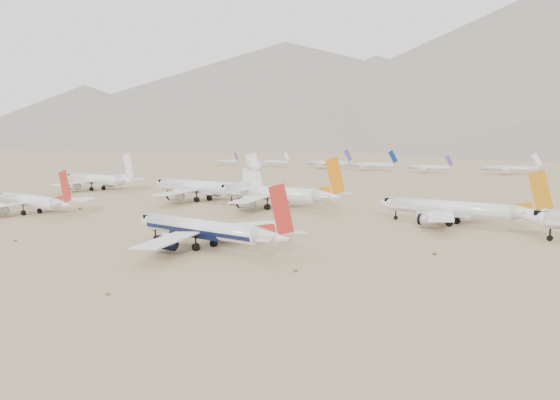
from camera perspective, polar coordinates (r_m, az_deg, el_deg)
name	(u,v)px	position (r m, az deg, el deg)	size (l,w,h in m)	color
ground	(194,256)	(112.54, -8.94, -5.75)	(7000.00, 7000.00, 0.00)	#957C56
main_airliner	(207,230)	(117.85, -7.67, -3.11)	(43.20, 42.19, 15.25)	white
second_airliner	(32,202)	(187.66, -24.47, -0.15)	(41.74, 40.80, 14.80)	white
row2_gold_tail	(456,209)	(156.48, 17.89, -0.93)	(45.22, 44.22, 16.10)	white
row2_orange_tail	(275,194)	(184.66, -0.54, 0.63)	(51.13, 50.02, 18.24)	white
row2_white_trijet	(205,187)	(208.58, -7.80, 1.33)	(53.59, 52.38, 18.99)	white
row2_white_twin	(98,180)	(265.79, -18.49, 2.00)	(49.37, 48.31, 17.64)	white
distant_storage_row	(500,169)	(389.76, 21.99, 3.04)	(476.93, 61.63, 14.94)	silver
desert_scrub	(38,283)	(97.72, -23.98, -7.90)	(261.14, 121.67, 0.63)	brown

